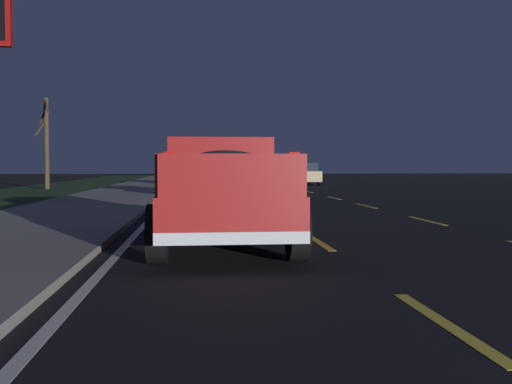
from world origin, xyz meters
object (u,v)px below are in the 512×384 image
(sedan_black, at_px, (203,174))
(pickup_truck, at_px, (222,189))
(sedan_red, at_px, (213,179))
(bare_tree_far, at_px, (46,141))
(sedan_tan, at_px, (303,174))

(sedan_black, bearing_deg, pickup_truck, -179.68)
(pickup_truck, distance_m, sedan_red, 15.35)
(sedan_red, xyz_separation_m, bare_tree_far, (10.43, 9.39, 2.00))
(sedan_red, height_order, sedan_tan, same)
(sedan_red, bearing_deg, pickup_truck, 179.29)
(pickup_truck, distance_m, bare_tree_far, 27.44)
(sedan_black, relative_size, bare_tree_far, 0.84)
(pickup_truck, xyz_separation_m, bare_tree_far, (25.79, 9.20, 1.81))
(pickup_truck, height_order, sedan_tan, pickup_truck)
(sedan_black, distance_m, bare_tree_far, 10.07)
(sedan_black, bearing_deg, bare_tree_far, 113.69)
(sedan_black, xyz_separation_m, sedan_tan, (1.47, -6.93, 0.00))
(sedan_black, distance_m, sedan_red, 14.40)
(sedan_black, xyz_separation_m, bare_tree_far, (-3.96, 9.03, 2.00))
(sedan_red, height_order, bare_tree_far, bare_tree_far)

